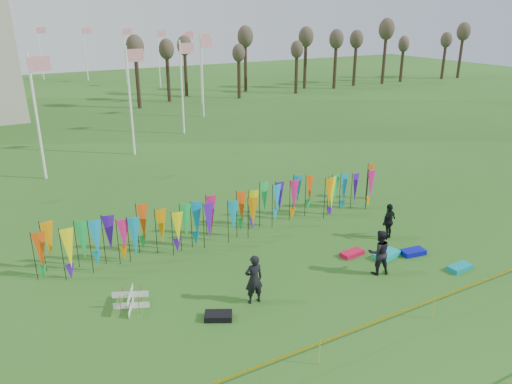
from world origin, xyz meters
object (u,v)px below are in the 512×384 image
kite_bag_red (352,253)px  kite_bag_black (218,316)px  person_right (389,221)px  person_mid (379,252)px  kite_bag_turquoise (387,255)px  box_kite (131,300)px  person_left (254,279)px  kite_bag_blue (413,252)px  kite_bag_teal (460,267)px

kite_bag_red → kite_bag_black: size_ratio=1.12×
person_right → person_mid: bearing=23.5°
kite_bag_turquoise → kite_bag_red: bearing=143.4°
person_mid → person_right: bearing=-120.7°
box_kite → kite_bag_black: box_kite is taller
box_kite → kite_bag_red: bearing=-4.0°
person_left → box_kite: bearing=-18.4°
kite_bag_blue → kite_bag_red: 2.79m
box_kite → kite_bag_turquoise: bearing=-8.2°
person_left → person_right: 8.55m
kite_bag_turquoise → kite_bag_blue: size_ratio=1.15×
kite_bag_blue → person_right: bearing=84.4°
kite_bag_blue → person_left: bearing=179.0°
kite_bag_teal → box_kite: bearing=163.0°
box_kite → kite_bag_teal: 13.68m
person_mid → person_right: 3.62m
kite_bag_black → person_mid: bearing=-2.3°
box_kite → kite_bag_blue: box_kite is taller
box_kite → kite_bag_blue: size_ratio=0.70×
kite_bag_black → kite_bag_teal: kite_bag_black is taller
kite_bag_turquoise → box_kite: bearing=171.8°
person_left → person_mid: 5.65m
box_kite → kite_bag_turquoise: (11.14, -1.61, -0.25)m
person_mid → kite_bag_black: size_ratio=1.99×
box_kite → person_right: (12.57, -0.13, 0.52)m
kite_bag_blue → kite_bag_turquoise: bearing=163.5°
kite_bag_red → kite_bag_turquoise: bearing=-36.6°
kite_bag_black → kite_bag_red: bearing=11.3°
kite_bag_turquoise → kite_bag_red: size_ratio=1.13×
kite_bag_black → kite_bag_teal: (10.54, -1.82, -0.01)m
person_mid → person_right: size_ratio=1.09×
person_right → kite_bag_blue: 2.01m
person_mid → kite_bag_blue: size_ratio=1.81×
person_left → person_mid: bearing=178.9°
kite_bag_black → kite_bag_teal: size_ratio=0.90×
person_right → kite_bag_turquoise: size_ratio=1.44×
kite_bag_blue → kite_bag_teal: bearing=-71.1°
person_mid → kite_bag_black: person_mid is taller
kite_bag_black → person_right: bearing=11.5°
person_right → kite_bag_blue: (-0.18, -1.85, -0.78)m
person_mid → kite_bag_turquoise: 1.80m
box_kite → person_right: 12.58m
box_kite → kite_bag_turquoise: box_kite is taller
box_kite → person_right: person_right is taller
kite_bag_red → kite_bag_black: 7.52m
kite_bag_blue → box_kite: bearing=170.9°
kite_bag_turquoise → kite_bag_blue: (1.25, -0.37, -0.01)m
person_right → kite_bag_red: bearing=-4.6°
person_mid → kite_bag_teal: size_ratio=1.79×
kite_bag_blue → kite_bag_black: bearing=-178.9°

